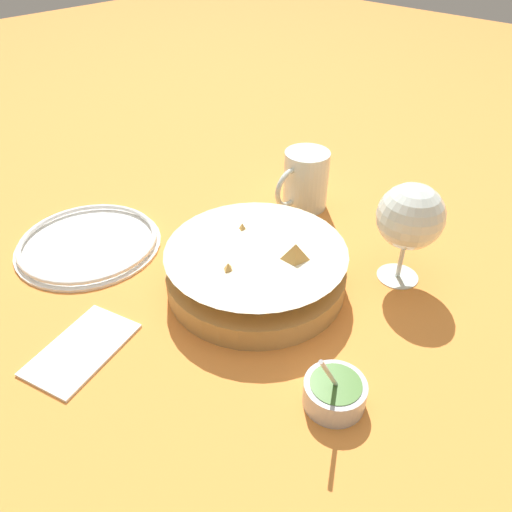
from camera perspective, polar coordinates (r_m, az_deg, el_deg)
The scene contains 7 objects.
ground_plane at distance 0.74m, azimuth -3.82°, elevation -3.51°, with size 4.00×4.00×0.00m, color orange.
food_basket at distance 0.72m, azimuth 0.09°, elevation -1.64°, with size 0.26×0.26×0.09m.
sauce_cup at distance 0.59m, azimuth 8.98°, elevation -15.11°, with size 0.07×0.07×0.10m.
wine_glass at distance 0.73m, azimuth 17.19°, elevation 4.08°, with size 0.10×0.10×0.16m.
beer_mug at distance 0.91m, azimuth 5.62°, elevation 8.39°, with size 0.12×0.08×0.11m.
side_plate at distance 0.86m, azimuth -18.60°, elevation 1.46°, with size 0.23×0.23×0.01m.
napkin at distance 0.69m, azimuth -19.33°, elevation -9.90°, with size 0.16×0.12×0.01m.
Camera 1 is at (0.37, 0.42, 0.48)m, focal length 35.00 mm.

